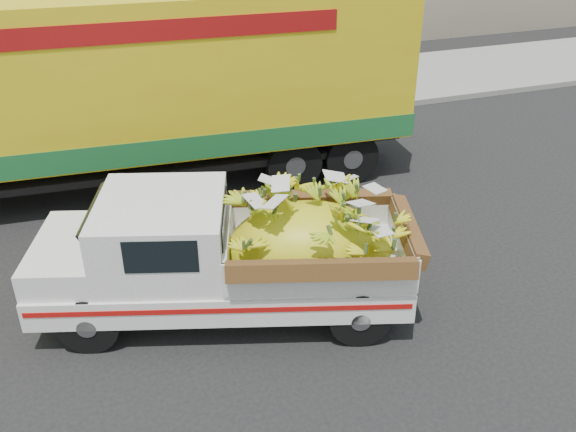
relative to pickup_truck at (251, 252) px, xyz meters
name	(u,v)px	position (x,y,z in m)	size (l,w,h in m)	color
ground	(126,350)	(-1.90, -0.32, -0.97)	(100.00, 100.00, 0.00)	black
curb	(85,143)	(-1.90, 7.17, -0.90)	(60.00, 0.25, 0.15)	gray
sidewalk	(79,113)	(-1.90, 9.27, -0.90)	(60.00, 4.00, 0.14)	gray
pickup_truck	(251,252)	(0.00, 0.00, 0.00)	(5.49, 3.32, 1.81)	black
semi_trailer	(99,86)	(-1.50, 4.72, 1.15)	(12.04, 3.25, 3.80)	black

